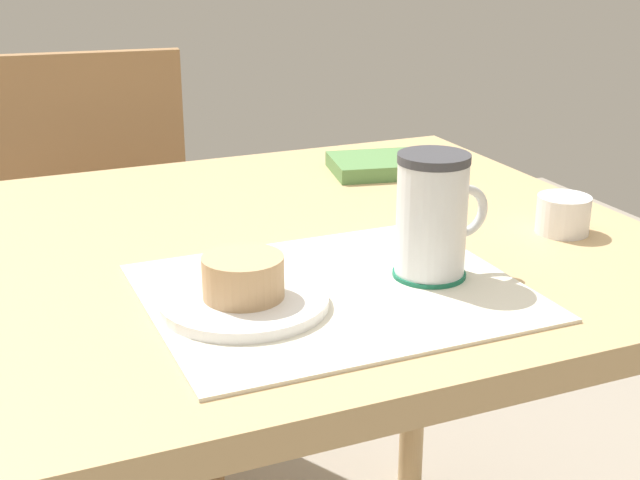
% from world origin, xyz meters
% --- Properties ---
extents(dining_table, '(1.12, 0.85, 0.73)m').
position_xyz_m(dining_table, '(0.00, 0.00, 0.65)').
color(dining_table, tan).
rests_on(dining_table, ground_plane).
extents(wooden_chair, '(0.47, 0.47, 0.87)m').
position_xyz_m(wooden_chair, '(-0.03, 0.74, 0.48)').
color(wooden_chair, '#997047').
rests_on(wooden_chair, ground_plane).
extents(placemat, '(0.41, 0.34, 0.00)m').
position_xyz_m(placemat, '(0.07, -0.19, 0.74)').
color(placemat, silver).
rests_on(placemat, dining_table).
extents(pastry_plate, '(0.18, 0.18, 0.01)m').
position_xyz_m(pastry_plate, '(-0.03, -0.20, 0.74)').
color(pastry_plate, white).
rests_on(pastry_plate, placemat).
extents(pastry, '(0.09, 0.09, 0.04)m').
position_xyz_m(pastry, '(-0.03, -0.20, 0.77)').
color(pastry, tan).
rests_on(pastry, pastry_plate).
extents(coffee_coaster, '(0.08, 0.08, 0.00)m').
position_xyz_m(coffee_coaster, '(0.19, -0.20, 0.74)').
color(coffee_coaster, '#196B4C').
rests_on(coffee_coaster, placemat).
extents(coffee_mug, '(0.11, 0.08, 0.14)m').
position_xyz_m(coffee_mug, '(0.19, -0.20, 0.81)').
color(coffee_mug, white).
rests_on(coffee_mug, coffee_coaster).
extents(sugar_bowl, '(0.07, 0.07, 0.05)m').
position_xyz_m(sugar_bowl, '(0.43, -0.13, 0.76)').
color(sugar_bowl, white).
rests_on(sugar_bowl, dining_table).
extents(small_book, '(0.20, 0.16, 0.02)m').
position_xyz_m(small_book, '(0.36, 0.23, 0.75)').
color(small_book, '#598C4C').
rests_on(small_book, dining_table).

